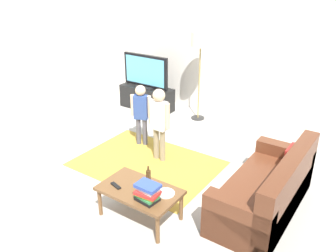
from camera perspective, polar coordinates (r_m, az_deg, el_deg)
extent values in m
plane|color=#B2ADA3|center=(5.37, -3.65, -8.53)|extent=(7.80, 7.80, 0.00)
cube|color=silver|center=(7.28, 10.96, 11.56)|extent=(6.00, 0.12, 2.70)
cube|color=silver|center=(6.98, -24.12, 9.35)|extent=(0.12, 6.00, 2.70)
cube|color=#B28C33|center=(5.76, -3.39, -6.01)|extent=(2.20, 1.60, 0.01)
cube|color=black|center=(7.85, -3.40, 4.54)|extent=(1.20, 0.44, 0.50)
cube|color=black|center=(7.87, -3.59, 3.41)|extent=(1.10, 0.32, 0.03)
cube|color=black|center=(7.75, -3.54, 6.33)|extent=(0.44, 0.28, 0.03)
cube|color=black|center=(7.65, -3.61, 8.86)|extent=(1.10, 0.07, 0.68)
cube|color=#59B2D8|center=(7.62, -3.78, 8.80)|extent=(1.00, 0.01, 0.58)
cube|color=brown|center=(4.82, 14.90, -10.75)|extent=(0.80, 1.80, 0.42)
cube|color=brown|center=(4.63, 18.69, -9.55)|extent=(0.20, 1.80, 0.86)
cube|color=brown|center=(4.15, 11.00, -15.22)|extent=(0.80, 0.20, 0.60)
cube|color=brown|center=(5.43, 17.99, -5.74)|extent=(0.80, 0.20, 0.60)
cube|color=#B22823|center=(5.06, 19.11, -4.84)|extent=(0.10, 0.32, 0.32)
cylinder|color=#262626|center=(7.43, 4.81, 1.31)|extent=(0.28, 0.28, 0.02)
cylinder|color=#99844C|center=(7.17, 5.02, 6.83)|extent=(0.03, 0.03, 1.50)
cylinder|color=silver|center=(6.96, 5.29, 13.75)|extent=(0.36, 0.36, 0.28)
cylinder|color=#4C4C59|center=(6.29, -4.75, -0.81)|extent=(0.08, 0.08, 0.49)
cylinder|color=#4C4C59|center=(6.25, -3.72, -0.92)|extent=(0.08, 0.08, 0.49)
cube|color=#2D478C|center=(6.09, -4.37, 3.04)|extent=(0.27, 0.21, 0.42)
sphere|color=beige|center=(5.98, -4.46, 5.72)|extent=(0.18, 0.18, 0.18)
cylinder|color=beige|center=(6.12, -5.72, 3.34)|extent=(0.07, 0.07, 0.38)
cylinder|color=beige|center=(6.04, -3.01, 3.11)|extent=(0.07, 0.07, 0.38)
cylinder|color=gray|center=(5.79, -1.89, -2.75)|extent=(0.09, 0.09, 0.55)
cylinder|color=gray|center=(5.72, -0.89, -3.12)|extent=(0.09, 0.09, 0.55)
cube|color=white|center=(5.54, -1.44, 1.72)|extent=(0.27, 0.16, 0.47)
sphere|color=beige|center=(5.42, -1.48, 4.95)|extent=(0.19, 0.19, 0.19)
cylinder|color=beige|center=(5.63, -2.76, 2.34)|extent=(0.07, 0.07, 0.42)
cylinder|color=beige|center=(5.44, -0.09, 1.53)|extent=(0.07, 0.07, 0.42)
cube|color=brown|center=(4.44, -4.58, -10.27)|extent=(1.00, 0.60, 0.04)
cylinder|color=brown|center=(4.66, -10.88, -11.91)|extent=(0.05, 0.05, 0.38)
cylinder|color=brown|center=(4.19, -1.69, -16.26)|extent=(0.05, 0.05, 0.38)
cylinder|color=brown|center=(4.96, -6.80, -9.19)|extent=(0.05, 0.05, 0.38)
cylinder|color=brown|center=(4.51, 2.13, -12.83)|extent=(0.05, 0.05, 0.38)
cube|color=black|center=(4.22, -3.33, -11.60)|extent=(0.27, 0.22, 0.04)
cube|color=#388C4C|center=(4.20, -3.42, -11.24)|extent=(0.27, 0.20, 0.03)
cube|color=yellow|center=(4.19, -3.24, -10.88)|extent=(0.25, 0.19, 0.03)
cube|color=red|center=(4.16, -3.31, -10.62)|extent=(0.29, 0.21, 0.04)
cube|color=white|center=(4.15, -3.24, -10.04)|extent=(0.24, 0.18, 0.04)
cube|color=#334CA5|center=(4.12, -3.28, -9.57)|extent=(0.28, 0.20, 0.04)
cylinder|color=#4C3319|center=(4.42, -3.15, -8.37)|extent=(0.06, 0.06, 0.22)
cylinder|color=#4C3319|center=(4.34, -3.19, -6.82)|extent=(0.02, 0.02, 0.06)
cube|color=black|center=(4.50, -8.39, -9.45)|extent=(0.18, 0.09, 0.02)
cylinder|color=white|center=(4.33, -0.38, -10.74)|extent=(0.22, 0.22, 0.02)
cube|color=silver|center=(4.31, -0.16, -10.70)|extent=(0.15, 0.05, 0.01)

